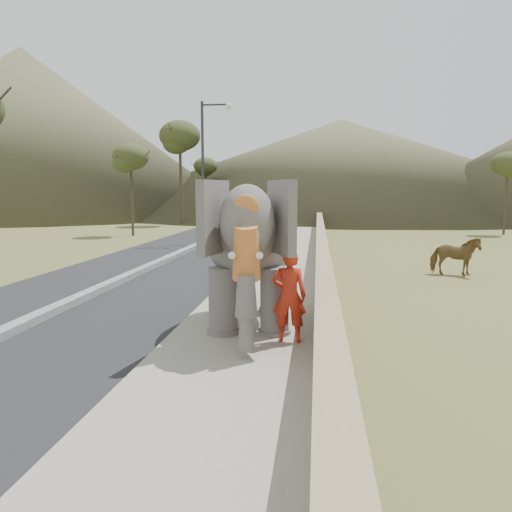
% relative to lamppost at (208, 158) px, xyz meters
% --- Properties ---
extents(ground, '(160.00, 160.00, 0.00)m').
position_rel_lamppost_xyz_m(ground, '(4.69, -18.33, -4.87)').
color(ground, olive).
rests_on(ground, ground).
extents(road, '(7.00, 120.00, 0.03)m').
position_rel_lamppost_xyz_m(road, '(-0.31, -8.33, -4.86)').
color(road, black).
rests_on(road, ground).
extents(median, '(0.35, 120.00, 0.22)m').
position_rel_lamppost_xyz_m(median, '(-0.31, -8.33, -4.76)').
color(median, black).
rests_on(median, ground).
extents(walkway, '(3.00, 120.00, 0.15)m').
position_rel_lamppost_xyz_m(walkway, '(4.69, -8.33, -4.80)').
color(walkway, '#9E9687').
rests_on(walkway, ground).
extents(parapet, '(0.30, 120.00, 1.10)m').
position_rel_lamppost_xyz_m(parapet, '(6.34, -8.33, -4.32)').
color(parapet, tan).
rests_on(parapet, ground).
extents(lamppost, '(1.76, 0.36, 8.00)m').
position_rel_lamppost_xyz_m(lamppost, '(0.00, 0.00, 0.00)').
color(lamppost, '#2E2E33').
rests_on(lamppost, ground).
extents(signboard, '(0.60, 0.08, 2.40)m').
position_rel_lamppost_xyz_m(signboard, '(0.19, -0.90, -3.23)').
color(signboard, '#2D2D33').
rests_on(signboard, ground).
extents(cow, '(1.81, 1.08, 1.43)m').
position_rel_lamppost_xyz_m(cow, '(11.13, -9.36, -4.16)').
color(cow, brown).
rests_on(cow, ground).
extents(hill_left, '(60.00, 60.00, 22.00)m').
position_rel_lamppost_xyz_m(hill_left, '(-33.31, 36.67, 6.13)').
color(hill_left, brown).
rests_on(hill_left, ground).
extents(hill_far, '(80.00, 80.00, 14.00)m').
position_rel_lamppost_xyz_m(hill_far, '(9.69, 51.67, 2.13)').
color(hill_far, brown).
rests_on(hill_far, ground).
extents(elephant_and_man, '(2.55, 4.40, 3.05)m').
position_rel_lamppost_xyz_m(elephant_and_man, '(4.71, -17.22, -3.21)').
color(elephant_and_man, slate).
rests_on(elephant_and_man, ground).
extents(motorcyclist, '(0.92, 1.89, 1.96)m').
position_rel_lamppost_xyz_m(motorcyclist, '(1.32, 5.52, -4.12)').
color(motorcyclist, maroon).
rests_on(motorcyclist, ground).
extents(trees, '(48.29, 42.80, 9.43)m').
position_rel_lamppost_xyz_m(trees, '(7.12, 11.92, -1.17)').
color(trees, '#473828').
rests_on(trees, ground).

